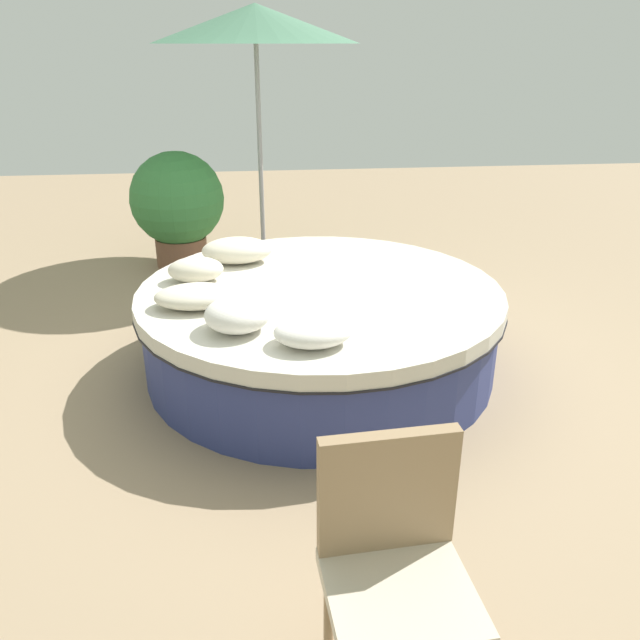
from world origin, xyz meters
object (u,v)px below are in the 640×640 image
at_px(throw_pillow_2, 197,296).
at_px(throw_pillow_1, 196,270).
at_px(planter, 178,204).
at_px(throw_pillow_0, 237,250).
at_px(patio_umbrella, 255,26).
at_px(throw_pillow_3, 237,314).
at_px(round_bed, 320,327).
at_px(throw_pillow_4, 313,332).
at_px(patio_chair, 395,550).

bearing_deg(throw_pillow_2, throw_pillow_1, -85.42).
bearing_deg(planter, throw_pillow_0, 108.78).
bearing_deg(patio_umbrella, planter, 12.88).
height_order(throw_pillow_1, throw_pillow_3, throw_pillow_3).
bearing_deg(patio_umbrella, round_bed, 97.17).
xyz_separation_m(throw_pillow_3, throw_pillow_4, (-0.43, 0.25, -0.02)).
xyz_separation_m(round_bed, throw_pillow_3, (0.57, 0.66, 0.41)).
distance_m(throw_pillow_2, patio_umbrella, 3.48).
bearing_deg(round_bed, patio_umbrella, -82.83).
height_order(round_bed, throw_pillow_4, throw_pillow_4).
distance_m(round_bed, patio_umbrella, 3.45).
bearing_deg(patio_umbrella, throw_pillow_2, 80.51).
relative_size(throw_pillow_0, throw_pillow_3, 1.38).
relative_size(throw_pillow_4, patio_chair, 0.46).
distance_m(throw_pillow_0, throw_pillow_1, 0.50).
xyz_separation_m(round_bed, throw_pillow_2, (0.85, 0.26, 0.38)).
xyz_separation_m(throw_pillow_1, planter, (0.35, -2.30, -0.04)).
relative_size(throw_pillow_2, throw_pillow_3, 1.39).
distance_m(throw_pillow_2, patio_chair, 2.39).
bearing_deg(throw_pillow_2, patio_umbrella, -99.49).
bearing_deg(round_bed, throw_pillow_4, 81.09).
bearing_deg(patio_chair, planter, -80.08).
bearing_deg(throw_pillow_3, patio_chair, 107.40).
distance_m(throw_pillow_3, throw_pillow_4, 0.50).
height_order(throw_pillow_0, throw_pillow_1, throw_pillow_0).
xyz_separation_m(round_bed, patio_chair, (0.00, 2.49, 0.24)).
relative_size(throw_pillow_0, planter, 0.45).
distance_m(throw_pillow_4, patio_chair, 1.59).
distance_m(throw_pillow_1, throw_pillow_3, 0.95).
height_order(throw_pillow_0, throw_pillow_2, throw_pillow_0).
bearing_deg(throw_pillow_2, throw_pillow_3, 124.01).
bearing_deg(planter, patio_umbrella, -167.12).
xyz_separation_m(throw_pillow_0, throw_pillow_4, (-0.45, 1.55, -0.02)).
bearing_deg(planter, patio_chair, 103.82).
xyz_separation_m(throw_pillow_1, throw_pillow_4, (-0.74, 1.15, -0.01)).
bearing_deg(throw_pillow_4, round_bed, -98.91).
xyz_separation_m(throw_pillow_1, patio_chair, (-0.88, 2.73, -0.16)).
bearing_deg(planter, throw_pillow_4, 107.63).
distance_m(throw_pillow_0, throw_pillow_4, 1.61).
bearing_deg(planter, round_bed, 116.02).
distance_m(throw_pillow_0, patio_umbrella, 2.69).
bearing_deg(throw_pillow_2, planter, -82.02).
bearing_deg(planter, throw_pillow_1, 98.71).
relative_size(round_bed, throw_pillow_1, 6.50).
xyz_separation_m(patio_chair, planter, (1.24, -5.03, 0.12)).
distance_m(round_bed, patio_chair, 2.50).
height_order(throw_pillow_4, patio_chair, patio_chair).
bearing_deg(throw_pillow_3, planter, -78.28).
bearing_deg(throw_pillow_0, throw_pillow_2, 74.11).
height_order(throw_pillow_0, throw_pillow_3, throw_pillow_3).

